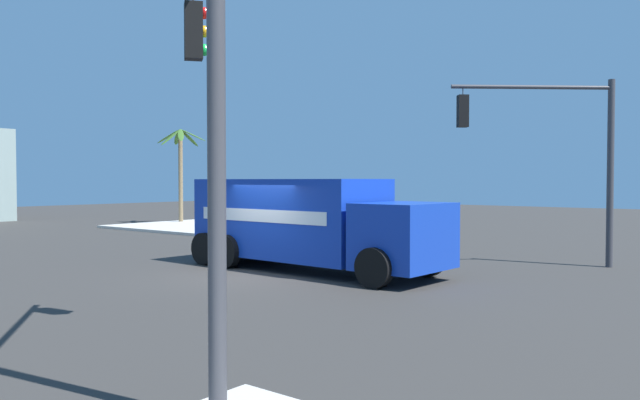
% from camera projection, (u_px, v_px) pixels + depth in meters
% --- Properties ---
extents(ground_plane, '(100.00, 100.00, 0.00)m').
position_uv_depth(ground_plane, '(249.00, 275.00, 17.23)').
color(ground_plane, '#33302D').
extents(sidewalk_corner_far, '(11.88, 11.88, 0.14)m').
position_uv_depth(sidewalk_corner_far, '(250.00, 225.00, 35.22)').
color(sidewalk_corner_far, beige).
rests_on(sidewalk_corner_far, ground).
extents(delivery_truck, '(3.05, 8.11, 2.66)m').
position_uv_depth(delivery_truck, '(308.00, 222.00, 18.12)').
color(delivery_truck, '#1438AD').
rests_on(delivery_truck, ground).
extents(traffic_light_primary, '(2.78, 3.68, 5.98)m').
position_uv_depth(traffic_light_primary, '(207.00, 66.00, 7.97)').
color(traffic_light_primary, '#38383D').
rests_on(traffic_light_primary, sidewalk_corner_near).
extents(traffic_light_secondary, '(3.38, 3.78, 5.65)m').
position_uv_depth(traffic_light_secondary, '(557.00, 142.00, 18.60)').
color(traffic_light_secondary, '#38383D').
rests_on(traffic_light_secondary, ground).
extents(vending_machine_red, '(1.17, 1.13, 1.85)m').
position_uv_depth(vending_machine_red, '(262.00, 207.00, 36.05)').
color(vending_machine_red, black).
rests_on(vending_machine_red, sidewalk_corner_far).
extents(palm_tree_far, '(2.79, 2.74, 5.61)m').
position_uv_depth(palm_tree_far, '(180.00, 159.00, 37.44)').
color(palm_tree_far, '#7A6647').
rests_on(palm_tree_far, sidewalk_corner_far).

